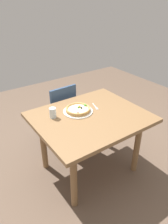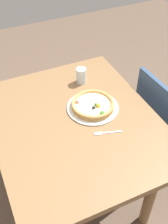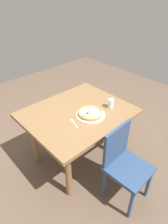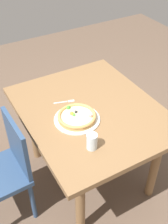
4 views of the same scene
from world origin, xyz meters
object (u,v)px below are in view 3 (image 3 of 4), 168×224
Objects in this scene: fork at (74,122)px; drinking_glass at (111,103)px; pizza at (90,113)px; dining_table at (78,119)px; chair_near at (124,163)px; plate at (90,115)px.

fork is 1.45× the size of drinking_glass.
pizza is 1.71× the size of fork.
chair_near is (-0.00, -0.71, -0.17)m from dining_table.
chair_near reaches higher than plate.
pizza is (-0.00, 0.00, 0.03)m from plate.
dining_table is at bearing 111.69° from plate.
dining_table is 0.24m from fork.
pizza is 2.48× the size of drinking_glass.
dining_table is 0.21m from pizza.
pizza reaches higher than plate.
dining_table is 7.35× the size of fork.
dining_table is at bearing 150.30° from drinking_glass.
dining_table is 4.30× the size of pizza.
chair_near is 3.18× the size of pizza.
drinking_glass is at bearing -9.46° from plate.
chair_near reaches higher than fork.
fork is at bearing -143.62° from dining_table.
chair_near reaches higher than drinking_glass.
chair_near is 0.67m from fork.
plate is 1.20× the size of pizza.
fork is (-0.17, 0.59, 0.28)m from chair_near.
drinking_glass is (0.29, -0.05, 0.03)m from pizza.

